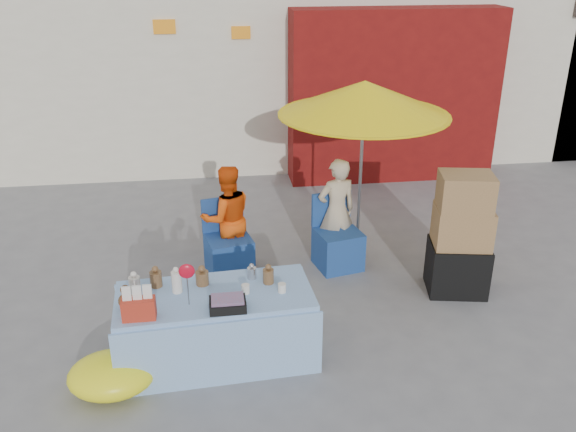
{
  "coord_description": "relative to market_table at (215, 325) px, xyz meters",
  "views": [
    {
      "loc": [
        -0.65,
        -4.79,
        3.42
      ],
      "look_at": [
        0.08,
        0.6,
        1.0
      ],
      "focal_mm": 38.0,
      "sensor_mm": 36.0,
      "label": 1
    }
  ],
  "objects": [
    {
      "name": "ground",
      "position": [
        0.68,
        0.21,
        -0.34
      ],
      "size": [
        80.0,
        80.0,
        0.0
      ],
      "primitive_type": "plane",
      "color": "slate",
      "rests_on": "ground"
    },
    {
      "name": "market_table",
      "position": [
        0.0,
        0.0,
        0.0
      ],
      "size": [
        1.78,
        0.92,
        1.05
      ],
      "rotation": [
        0.0,
        0.0,
        0.06
      ],
      "color": "#95BAEF",
      "rests_on": "ground"
    },
    {
      "name": "chair_left",
      "position": [
        0.18,
        1.55,
        -0.09
      ],
      "size": [
        0.57,
        0.56,
        0.85
      ],
      "rotation": [
        0.0,
        0.0,
        0.22
      ],
      "color": "navy",
      "rests_on": "ground"
    },
    {
      "name": "chair_right",
      "position": [
        1.43,
        1.55,
        -0.09
      ],
      "size": [
        0.57,
        0.56,
        0.85
      ],
      "rotation": [
        0.0,
        0.0,
        0.22
      ],
      "color": "navy",
      "rests_on": "ground"
    },
    {
      "name": "vendor_orange",
      "position": [
        0.19,
        1.68,
        0.28
      ],
      "size": [
        0.69,
        0.59,
        1.24
      ],
      "primitive_type": "imported",
      "rotation": [
        0.0,
        0.0,
        3.36
      ],
      "color": "#EE4E0C",
      "rests_on": "ground"
    },
    {
      "name": "vendor_beige",
      "position": [
        1.44,
        1.68,
        0.29
      ],
      "size": [
        0.52,
        0.4,
        1.27
      ],
      "primitive_type": "imported",
      "rotation": [
        0.0,
        0.0,
        3.36
      ],
      "color": "#C8B18E",
      "rests_on": "ground"
    },
    {
      "name": "umbrella",
      "position": [
        1.74,
        1.83,
        1.55
      ],
      "size": [
        1.9,
        1.9,
        2.09
      ],
      "color": "gray",
      "rests_on": "ground"
    },
    {
      "name": "box_stack",
      "position": [
        2.59,
        0.85,
        0.27
      ],
      "size": [
        0.68,
        0.6,
        1.34
      ],
      "rotation": [
        0.0,
        0.0,
        -0.18
      ],
      "color": "black",
      "rests_on": "ground"
    },
    {
      "name": "tarp_bundle",
      "position": [
        -0.87,
        -0.34,
        -0.18
      ],
      "size": [
        0.8,
        0.68,
        0.33
      ],
      "primitive_type": "ellipsoid",
      "rotation": [
        0.0,
        0.0,
        -0.15
      ],
      "color": "#FFF91A",
      "rests_on": "ground"
    }
  ]
}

